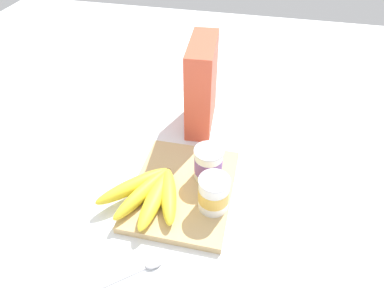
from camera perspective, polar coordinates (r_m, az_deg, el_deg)
The scene contains 7 objects.
ground_plane at distance 0.85m, azimuth -1.52°, elevation -7.87°, with size 2.40×2.40×0.00m, color white.
cutting_board at distance 0.84m, azimuth -1.53°, elevation -7.46°, with size 0.30×0.24×0.02m, color tan.
cereal_box at distance 0.98m, azimuth 1.62°, elevation 9.76°, with size 0.19×0.07×0.26m, color #D85138.
yogurt_cup_front at distance 0.83m, azimuth 2.74°, elevation -3.32°, with size 0.07×0.07×0.09m.
yogurt_cup_back at distance 0.76m, azimuth 3.61°, elevation -8.23°, with size 0.07×0.07×0.09m.
banana_bunch at distance 0.80m, azimuth -7.12°, elevation -8.05°, with size 0.20×0.21×0.04m.
spoon at distance 0.73m, azimuth -8.48°, elevation -19.83°, with size 0.10×0.11×0.01m.
Camera 1 is at (0.54, 0.14, 0.64)m, focal length 32.09 mm.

